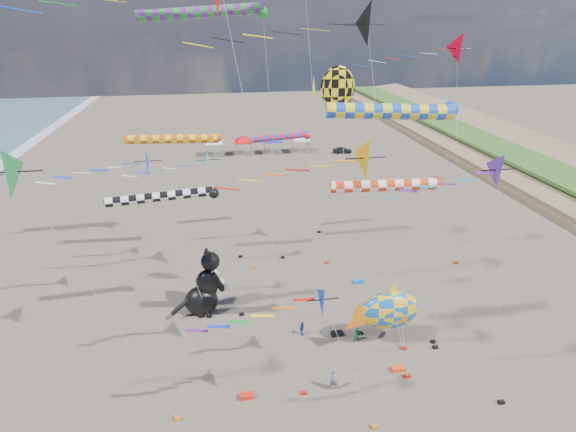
# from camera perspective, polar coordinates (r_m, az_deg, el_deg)

# --- Properties ---
(delta_kite_0) EXTENTS (10.48, 2.54, 20.83)m
(delta_kite_0) POSITION_cam_1_polar(r_m,az_deg,el_deg) (39.43, 20.53, 19.06)
(delta_kite_0) COLOR red
(delta_kite_0) RESTS_ON ground
(delta_kite_1) EXTENTS (10.65, 2.40, 16.47)m
(delta_kite_1) POSITION_cam_1_polar(r_m,az_deg,el_deg) (23.35, 9.78, 6.98)
(delta_kite_1) COLOR #EBA502
(delta_kite_1) RESTS_ON ground
(delta_kite_2) EXTENTS (14.75, 3.08, 22.94)m
(delta_kite_2) POSITION_cam_1_polar(r_m,az_deg,el_deg) (31.13, 9.72, 22.68)
(delta_kite_2) COLOR black
(delta_kite_2) RESTS_ON ground
(delta_kite_3) EXTENTS (9.21, 2.08, 13.79)m
(delta_kite_3) POSITION_cam_1_polar(r_m,az_deg,el_deg) (31.48, -17.22, 5.75)
(delta_kite_3) COLOR blue
(delta_kite_3) RESTS_ON ground
(delta_kite_4) EXTENTS (10.00, 2.10, 11.92)m
(delta_kite_4) POSITION_cam_1_polar(r_m,az_deg,el_deg) (38.42, -10.77, 6.67)
(delta_kite_4) COLOR #17BCB6
(delta_kite_4) RESTS_ON ground
(delta_kite_5) EXTENTS (9.67, 1.90, 9.36)m
(delta_kite_5) POSITION_cam_1_polar(r_m,az_deg,el_deg) (22.60, 2.66, -13.15)
(delta_kite_5) COLOR #0E37BC
(delta_kite_5) RESTS_ON ground
(delta_kite_6) EXTENTS (7.57, 1.91, 16.05)m
(delta_kite_6) POSITION_cam_1_polar(r_m,az_deg,el_deg) (23.51, 25.86, 4.42)
(delta_kite_6) COLOR #53229C
(delta_kite_6) RESTS_ON ground
(delta_kite_9) EXTENTS (12.63, 2.49, 16.86)m
(delta_kite_9) POSITION_cam_1_polar(r_m,az_deg,el_deg) (22.55, -30.30, 4.32)
(delta_kite_9) COLOR #1C7E37
(delta_kite_9) RESTS_ON ground
(windsock_0) EXTENTS (9.51, 0.81, 12.50)m
(windsock_0) POSITION_cam_1_polar(r_m,az_deg,el_deg) (40.38, -13.97, 9.41)
(windsock_0) COLOR #D85312
(windsock_0) RESTS_ON ground
(windsock_1) EXTENTS (8.74, 0.90, 17.43)m
(windsock_1) POSITION_cam_1_polar(r_m,az_deg,el_deg) (25.93, 13.78, 12.67)
(windsock_1) COLOR blue
(windsock_1) RESTS_ON ground
(windsock_2) EXTENTS (11.22, 0.89, 22.50)m
(windsock_2) POSITION_cam_1_polar(r_m,az_deg,el_deg) (38.22, -10.30, 24.02)
(windsock_2) COLOR green
(windsock_2) RESTS_ON ground
(windsock_3) EXTENTS (7.41, 0.67, 11.19)m
(windsock_3) POSITION_cam_1_polar(r_m,az_deg,el_deg) (45.07, -0.70, 9.90)
(windsock_3) COLOR red
(windsock_3) RESTS_ON ground
(windsock_4) EXTENTS (8.30, 0.77, 12.85)m
(windsock_4) POSITION_cam_1_polar(r_m,az_deg,el_deg) (27.74, 13.01, 3.74)
(windsock_4) COLOR red
(windsock_4) RESTS_ON ground
(windsock_5) EXTENTS (8.92, 0.73, 10.85)m
(windsock_5) POSITION_cam_1_polar(r_m,az_deg,el_deg) (31.86, -15.20, 2.37)
(windsock_5) COLOR black
(windsock_5) RESTS_ON ground
(angelfish_kite) EXTENTS (3.74, 3.02, 19.00)m
(angelfish_kite) POSITION_cam_1_polar(r_m,az_deg,el_deg) (29.11, 5.94, 15.60)
(angelfish_kite) COLOR yellow
(angelfish_kite) RESTS_ON ground
(cat_inflatable) EXTENTS (4.45, 3.27, 5.40)m
(cat_inflatable) POSITION_cam_1_polar(r_m,az_deg,el_deg) (36.13, -10.67, -8.24)
(cat_inflatable) COLOR black
(cat_inflatable) RESTS_ON ground
(fish_inflatable) EXTENTS (5.97, 2.73, 5.04)m
(fish_inflatable) POSITION_cam_1_polar(r_m,az_deg,el_deg) (33.08, 12.63, -11.59)
(fish_inflatable) COLOR blue
(fish_inflatable) RESTS_ON ground
(person_adult) EXTENTS (0.59, 0.39, 1.62)m
(person_adult) POSITION_cam_1_polar(r_m,az_deg,el_deg) (30.18, 5.85, -19.98)
(person_adult) COLOR slate
(person_adult) RESTS_ON ground
(child_green) EXTENTS (0.57, 0.46, 1.10)m
(child_green) POSITION_cam_1_polar(r_m,az_deg,el_deg) (34.11, 8.80, -14.69)
(child_green) COLOR #227C45
(child_green) RESTS_ON ground
(child_blue) EXTENTS (0.66, 0.68, 1.14)m
(child_blue) POSITION_cam_1_polar(r_m,az_deg,el_deg) (34.30, 1.80, -14.08)
(child_blue) COLOR #1C3C98
(child_blue) RESTS_ON ground
(kite_bag_0) EXTENTS (0.90, 0.44, 0.30)m
(kite_bag_0) POSITION_cam_1_polar(r_m,az_deg,el_deg) (40.87, 8.92, -8.21)
(kite_bag_0) COLOR blue
(kite_bag_0) RESTS_ON ground
(kite_bag_1) EXTENTS (0.90, 0.44, 0.30)m
(kite_bag_1) POSITION_cam_1_polar(r_m,az_deg,el_deg) (34.69, 6.24, -14.62)
(kite_bag_1) COLOR black
(kite_bag_1) RESTS_ON ground
(kite_bag_2) EXTENTS (0.90, 0.44, 0.30)m
(kite_bag_2) POSITION_cam_1_polar(r_m,az_deg,el_deg) (30.14, -5.26, -21.78)
(kite_bag_2) COLOR red
(kite_bag_2) RESTS_ON ground
(kite_bag_3) EXTENTS (0.90, 0.44, 0.30)m
(kite_bag_3) POSITION_cam_1_polar(r_m,az_deg,el_deg) (32.57, 13.80, -18.31)
(kite_bag_3) COLOR #F54314
(kite_bag_3) RESTS_ON ground
(tent_row) EXTENTS (19.20, 4.20, 3.80)m
(tent_row) POSITION_cam_1_polar(r_m,az_deg,el_deg) (78.09, -3.84, 10.11)
(tent_row) COLOR silver
(tent_row) RESTS_ON ground
(parked_car) EXTENTS (3.44, 1.78, 1.12)m
(parked_car) POSITION_cam_1_polar(r_m,az_deg,el_deg) (79.57, 6.91, 8.32)
(parked_car) COLOR #26262D
(parked_car) RESTS_ON ground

